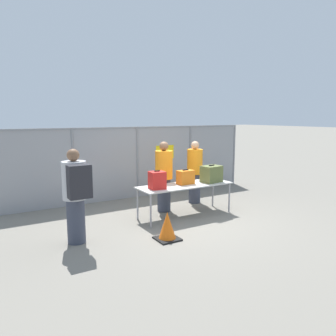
# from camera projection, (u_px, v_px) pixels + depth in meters

# --- Properties ---
(ground_plane) EXTENTS (120.00, 120.00, 0.00)m
(ground_plane) POSITION_uv_depth(u_px,v_px,m) (184.00, 219.00, 7.37)
(ground_plane) COLOR slate
(fence_section) EXTENTS (7.29, 0.07, 2.00)m
(fence_section) POSITION_uv_depth(u_px,v_px,m) (138.00, 160.00, 9.25)
(fence_section) COLOR gray
(fence_section) RESTS_ON ground_plane
(inspection_table) EXTENTS (2.25, 0.75, 0.74)m
(inspection_table) POSITION_uv_depth(u_px,v_px,m) (185.00, 187.00, 7.50)
(inspection_table) COLOR #B2B2AD
(inspection_table) RESTS_ON ground_plane
(suitcase_red) EXTENTS (0.34, 0.31, 0.40)m
(suitcase_red) POSITION_uv_depth(u_px,v_px,m) (157.00, 180.00, 7.03)
(suitcase_red) COLOR red
(suitcase_red) RESTS_ON inspection_table
(suitcase_orange) EXTENTS (0.39, 0.23, 0.34)m
(suitcase_orange) POSITION_uv_depth(u_px,v_px,m) (185.00, 177.00, 7.54)
(suitcase_orange) COLOR orange
(suitcase_orange) RESTS_ON inspection_table
(suitcase_olive) EXTENTS (0.49, 0.40, 0.41)m
(suitcase_olive) POSITION_uv_depth(u_px,v_px,m) (211.00, 174.00, 7.76)
(suitcase_olive) COLOR #566033
(suitcase_olive) RESTS_ON inspection_table
(traveler_hooded) EXTENTS (0.43, 0.66, 1.72)m
(traveler_hooded) POSITION_uv_depth(u_px,v_px,m) (76.00, 193.00, 5.81)
(traveler_hooded) COLOR #383D4C
(traveler_hooded) RESTS_ON ground_plane
(security_worker_near) EXTENTS (0.42, 0.42, 1.69)m
(security_worker_near) POSITION_uv_depth(u_px,v_px,m) (164.00, 176.00, 7.86)
(security_worker_near) COLOR #383D4C
(security_worker_near) RESTS_ON ground_plane
(security_worker_far) EXTENTS (0.41, 0.41, 1.64)m
(security_worker_far) POSITION_uv_depth(u_px,v_px,m) (195.00, 171.00, 8.65)
(security_worker_far) COLOR #383D4C
(security_worker_far) RESTS_ON ground_plane
(utility_trailer) EXTENTS (3.67, 2.20, 0.67)m
(utility_trailer) POSITION_uv_depth(u_px,v_px,m) (181.00, 167.00, 12.22)
(utility_trailer) COLOR silver
(utility_trailer) RESTS_ON ground_plane
(traffic_cone) EXTENTS (0.43, 0.43, 0.53)m
(traffic_cone) POSITION_uv_depth(u_px,v_px,m) (167.00, 227.00, 6.11)
(traffic_cone) COLOR black
(traffic_cone) RESTS_ON ground_plane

